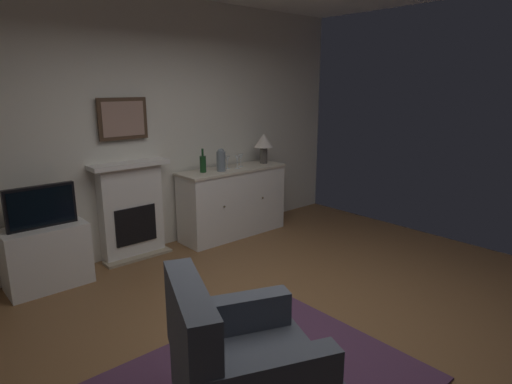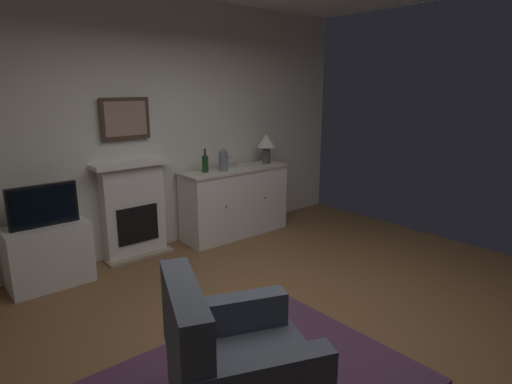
{
  "view_description": "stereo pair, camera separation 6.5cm",
  "coord_description": "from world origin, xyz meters",
  "px_view_note": "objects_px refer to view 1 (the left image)",
  "views": [
    {
      "loc": [
        -2.32,
        -2.15,
        1.92
      ],
      "look_at": [
        0.11,
        0.6,
        1.0
      ],
      "focal_mm": 30.11,
      "sensor_mm": 36.0,
      "label": 1
    },
    {
      "loc": [
        -2.27,
        -2.19,
        1.92
      ],
      "look_at": [
        0.11,
        0.6,
        1.0
      ],
      "focal_mm": 30.11,
      "sensor_mm": 36.0,
      "label": 2
    }
  ],
  "objects_px": {
    "sideboard_cabinet": "(233,202)",
    "armchair": "(239,368)",
    "table_lamp": "(264,143)",
    "fireplace_unit": "(132,210)",
    "wine_glass_left": "(227,159)",
    "wine_glass_center": "(237,159)",
    "wine_glass_right": "(241,157)",
    "wine_bottle": "(203,164)",
    "tv_cabinet": "(47,256)",
    "framed_picture": "(123,119)",
    "tv_set": "(41,207)",
    "vase_decorative": "(221,160)"
  },
  "relations": [
    {
      "from": "wine_glass_left",
      "to": "tv_set",
      "type": "distance_m",
      "value": 2.23
    },
    {
      "from": "fireplace_unit",
      "to": "tv_cabinet",
      "type": "relative_size",
      "value": 1.47
    },
    {
      "from": "wine_glass_center",
      "to": "wine_glass_right",
      "type": "xyz_separation_m",
      "value": [
        0.11,
        0.06,
        0.0
      ]
    },
    {
      "from": "armchair",
      "to": "tv_cabinet",
      "type": "bearing_deg",
      "value": 95.81
    },
    {
      "from": "fireplace_unit",
      "to": "framed_picture",
      "type": "distance_m",
      "value": 1.02
    },
    {
      "from": "sideboard_cabinet",
      "to": "wine_bottle",
      "type": "height_order",
      "value": "wine_bottle"
    },
    {
      "from": "wine_glass_left",
      "to": "wine_glass_right",
      "type": "xyz_separation_m",
      "value": [
        0.22,
        0.0,
        0.0
      ]
    },
    {
      "from": "vase_decorative",
      "to": "tv_set",
      "type": "xyz_separation_m",
      "value": [
        -2.08,
        0.04,
        -0.21
      ]
    },
    {
      "from": "table_lamp",
      "to": "wine_glass_center",
      "type": "bearing_deg",
      "value": -173.92
    },
    {
      "from": "sideboard_cabinet",
      "to": "table_lamp",
      "type": "xyz_separation_m",
      "value": [
        0.54,
        0.0,
        0.72
      ]
    },
    {
      "from": "sideboard_cabinet",
      "to": "wine_glass_left",
      "type": "relative_size",
      "value": 8.85
    },
    {
      "from": "wine_bottle",
      "to": "tv_cabinet",
      "type": "bearing_deg",
      "value": -179.58
    },
    {
      "from": "sideboard_cabinet",
      "to": "table_lamp",
      "type": "height_order",
      "value": "table_lamp"
    },
    {
      "from": "wine_bottle",
      "to": "wine_glass_right",
      "type": "relative_size",
      "value": 1.76
    },
    {
      "from": "vase_decorative",
      "to": "armchair",
      "type": "bearing_deg",
      "value": -125.3
    },
    {
      "from": "tv_cabinet",
      "to": "tv_set",
      "type": "height_order",
      "value": "tv_set"
    },
    {
      "from": "wine_glass_center",
      "to": "wine_glass_right",
      "type": "distance_m",
      "value": 0.13
    },
    {
      "from": "framed_picture",
      "to": "tv_cabinet",
      "type": "bearing_deg",
      "value": -167.99
    },
    {
      "from": "sideboard_cabinet",
      "to": "wine_glass_right",
      "type": "distance_m",
      "value": 0.58
    },
    {
      "from": "framed_picture",
      "to": "wine_glass_right",
      "type": "bearing_deg",
      "value": -8.24
    },
    {
      "from": "fireplace_unit",
      "to": "wine_bottle",
      "type": "distance_m",
      "value": 1.0
    },
    {
      "from": "sideboard_cabinet",
      "to": "armchair",
      "type": "height_order",
      "value": "armchair"
    },
    {
      "from": "vase_decorative",
      "to": "wine_glass_left",
      "type": "bearing_deg",
      "value": 22.41
    },
    {
      "from": "tv_set",
      "to": "wine_glass_center",
      "type": "bearing_deg",
      "value": -1.12
    },
    {
      "from": "tv_set",
      "to": "wine_glass_right",
      "type": "bearing_deg",
      "value": 0.44
    },
    {
      "from": "sideboard_cabinet",
      "to": "tv_cabinet",
      "type": "bearing_deg",
      "value": 179.62
    },
    {
      "from": "table_lamp",
      "to": "fireplace_unit",
      "type": "bearing_deg",
      "value": 174.55
    },
    {
      "from": "framed_picture",
      "to": "armchair",
      "type": "xyz_separation_m",
      "value": [
        -0.71,
        -2.83,
        -1.18
      ]
    },
    {
      "from": "sideboard_cabinet",
      "to": "wine_glass_right",
      "type": "relative_size",
      "value": 8.85
    },
    {
      "from": "wine_glass_center",
      "to": "vase_decorative",
      "type": "relative_size",
      "value": 0.59
    },
    {
      "from": "wine_glass_right",
      "to": "wine_glass_left",
      "type": "bearing_deg",
      "value": -179.58
    },
    {
      "from": "fireplace_unit",
      "to": "vase_decorative",
      "type": "distance_m",
      "value": 1.22
    },
    {
      "from": "sideboard_cabinet",
      "to": "armchair",
      "type": "bearing_deg",
      "value": -127.83
    },
    {
      "from": "armchair",
      "to": "tv_set",
      "type": "bearing_deg",
      "value": 95.87
    },
    {
      "from": "tv_cabinet",
      "to": "sideboard_cabinet",
      "type": "bearing_deg",
      "value": -0.38
    },
    {
      "from": "framed_picture",
      "to": "vase_decorative",
      "type": "bearing_deg",
      "value": -13.91
    },
    {
      "from": "wine_glass_center",
      "to": "armchair",
      "type": "height_order",
      "value": "wine_glass_center"
    },
    {
      "from": "fireplace_unit",
      "to": "tv_set",
      "type": "relative_size",
      "value": 1.77
    },
    {
      "from": "vase_decorative",
      "to": "tv_cabinet",
      "type": "bearing_deg",
      "value": 178.21
    },
    {
      "from": "tv_set",
      "to": "framed_picture",
      "type": "bearing_deg",
      "value": 13.31
    },
    {
      "from": "sideboard_cabinet",
      "to": "fireplace_unit",
      "type": "bearing_deg",
      "value": 172.32
    },
    {
      "from": "table_lamp",
      "to": "tv_set",
      "type": "bearing_deg",
      "value": -179.83
    },
    {
      "from": "wine_glass_right",
      "to": "tv_cabinet",
      "type": "distance_m",
      "value": 2.54
    },
    {
      "from": "fireplace_unit",
      "to": "tv_set",
      "type": "xyz_separation_m",
      "value": [
        -0.98,
        -0.19,
        0.26
      ]
    },
    {
      "from": "tv_set",
      "to": "armchair",
      "type": "xyz_separation_m",
      "value": [
        0.27,
        -2.6,
        -0.43
      ]
    },
    {
      "from": "framed_picture",
      "to": "table_lamp",
      "type": "xyz_separation_m",
      "value": [
        1.86,
        -0.22,
        -0.4
      ]
    },
    {
      "from": "wine_glass_right",
      "to": "armchair",
      "type": "bearing_deg",
      "value": -129.7
    },
    {
      "from": "wine_glass_left",
      "to": "wine_glass_center",
      "type": "xyz_separation_m",
      "value": [
        0.11,
        -0.06,
        0.0
      ]
    },
    {
      "from": "tv_cabinet",
      "to": "armchair",
      "type": "relative_size",
      "value": 0.72
    },
    {
      "from": "wine_bottle",
      "to": "tv_set",
      "type": "xyz_separation_m",
      "value": [
        -1.86,
        -0.04,
        -0.18
      ]
    }
  ]
}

